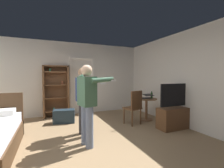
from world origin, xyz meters
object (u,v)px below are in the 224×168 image
object	(u,v)px
side_table	(146,105)
person_striped_shirt	(83,97)
laptop	(147,97)
person_blue_shirt	(87,100)
suitcase_dark	(64,116)
bookshelf	(56,89)
bottle_on_table	(152,95)
tv_flatscreen	(176,115)
wooden_chair	(134,106)

from	to	relation	value
side_table	person_striped_shirt	world-z (taller)	person_striped_shirt
side_table	laptop	size ratio (longest dim) A/B	1.95
side_table	person_striped_shirt	bearing A→B (deg)	-167.16
person_blue_shirt	suitcase_dark	distance (m)	1.96
side_table	suitcase_dark	distance (m)	2.59
side_table	laptop	distance (m)	0.28
person_blue_shirt	person_striped_shirt	world-z (taller)	person_blue_shirt
bookshelf	person_blue_shirt	bearing A→B (deg)	-80.18
bottle_on_table	person_striped_shirt	size ratio (longest dim) A/B	0.14
bottle_on_table	person_striped_shirt	distance (m)	2.33
tv_flatscreen	side_table	size ratio (longest dim) A/B	1.73
laptop	bottle_on_table	xyz separation A→B (m)	(0.17, -0.04, 0.04)
side_table	suitcase_dark	size ratio (longest dim) A/B	1.13
wooden_chair	person_blue_shirt	world-z (taller)	person_blue_shirt
bookshelf	laptop	bearing A→B (deg)	-31.48
wooden_chair	person_blue_shirt	xyz separation A→B (m)	(-1.57, -0.81, 0.39)
wooden_chair	laptop	bearing A→B (deg)	20.74
side_table	tv_flatscreen	bearing A→B (deg)	-75.24
laptop	bottle_on_table	bearing A→B (deg)	-12.61
person_striped_shirt	suitcase_dark	world-z (taller)	person_striped_shirt
tv_flatscreen	suitcase_dark	xyz separation A→B (m)	(-2.73, 1.69, -0.17)
bottle_on_table	suitcase_dark	size ratio (longest dim) A/B	0.37
laptop	suitcase_dark	world-z (taller)	laptop
suitcase_dark	bookshelf	bearing A→B (deg)	112.86
tv_flatscreen	person_striped_shirt	xyz separation A→B (m)	(-2.40, 0.48, 0.55)
wooden_chair	suitcase_dark	xyz separation A→B (m)	(-1.85, 0.99, -0.35)
bookshelf	person_striped_shirt	size ratio (longest dim) A/B	1.11
person_striped_shirt	suitcase_dark	bearing A→B (deg)	105.02
laptop	person_blue_shirt	distance (m)	2.41
tv_flatscreen	bottle_on_table	xyz separation A→B (m)	(-0.11, 0.89, 0.43)
person_blue_shirt	suitcase_dark	bearing A→B (deg)	98.88
bookshelf	side_table	world-z (taller)	bookshelf
laptop	suitcase_dark	xyz separation A→B (m)	(-2.45, 0.77, -0.55)
person_blue_shirt	bookshelf	bearing A→B (deg)	99.82
laptop	suitcase_dark	size ratio (longest dim) A/B	0.58
bookshelf	person_blue_shirt	xyz separation A→B (m)	(0.46, -2.64, -0.03)
laptop	bottle_on_table	world-z (taller)	bottle_on_table
laptop	tv_flatscreen	bearing A→B (deg)	-73.13
tv_flatscreen	person_blue_shirt	xyz separation A→B (m)	(-2.45, -0.11, 0.57)
tv_flatscreen	laptop	bearing A→B (deg)	106.87
tv_flatscreen	bookshelf	bearing A→B (deg)	138.92
side_table	bottle_on_table	distance (m)	0.36
bottle_on_table	suitcase_dark	bearing A→B (deg)	162.86
wooden_chair	person_blue_shirt	size ratio (longest dim) A/B	0.61
tv_flatscreen	wooden_chair	bearing A→B (deg)	141.29
laptop	wooden_chair	xyz separation A→B (m)	(-0.59, -0.22, -0.21)
wooden_chair	person_blue_shirt	bearing A→B (deg)	-152.85
bookshelf	person_blue_shirt	size ratio (longest dim) A/B	1.09
wooden_chair	person_blue_shirt	distance (m)	1.81
tv_flatscreen	suitcase_dark	world-z (taller)	tv_flatscreen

